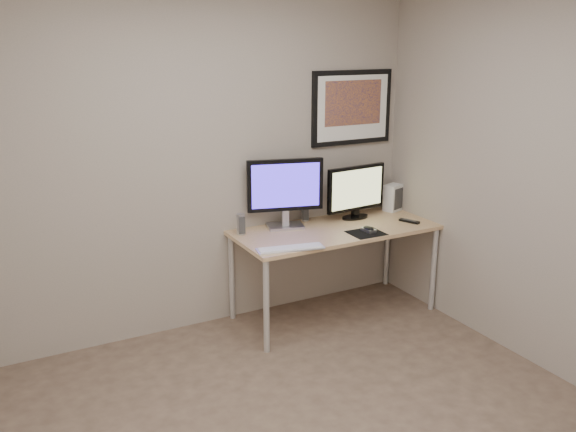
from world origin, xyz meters
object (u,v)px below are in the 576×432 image
desk (335,236)px  framed_art (352,107)px  monitor_large (285,190)px  fan_unit (393,198)px  keyboard (290,248)px  speaker_left (241,224)px  speaker_right (305,211)px  monitor_tv (356,191)px

desk → framed_art: (0.35, 0.33, 0.96)m
monitor_large → fan_unit: bearing=15.1°
desk → keyboard: bearing=-153.4°
framed_art → fan_unit: framed_art is taller
monitor_large → speaker_left: (-0.38, 0.00, -0.22)m
monitor_large → keyboard: bearing=-98.9°
speaker_right → monitor_large: bearing=-136.6°
framed_art → speaker_right: bearing=-175.3°
monitor_tv → monitor_large: bearing=170.4°
speaker_left → keyboard: 0.51m
speaker_right → fan_unit: (0.82, -0.09, 0.03)m
desk → fan_unit: fan_unit is taller
framed_art → monitor_large: size_ratio=1.28×
desk → monitor_tv: size_ratio=2.84×
fan_unit → keyboard: bearing=-178.0°
speaker_left → keyboard: bearing=-65.2°
framed_art → fan_unit: size_ratio=3.27×
framed_art → speaker_left: 1.35m
desk → speaker_right: 0.35m
speaker_left → keyboard: (0.17, -0.48, -0.07)m
desk → monitor_large: monitor_large is taller
framed_art → monitor_tv: bearing=-108.0°
framed_art → monitor_tv: 0.68m
desk → keyboard: 0.62m
desk → monitor_large: size_ratio=2.72×
framed_art → monitor_large: bearing=-169.5°
desk → monitor_tv: bearing=27.9°
framed_art → speaker_left: size_ratio=4.71×
monitor_large → keyboard: (-0.21, -0.48, -0.29)m
monitor_large → keyboard: monitor_large is taller
monitor_tv → desk: bearing=-157.1°
speaker_right → keyboard: 0.73m
framed_art → speaker_right: 0.93m
speaker_right → keyboard: speaker_right is taller
speaker_right → speaker_left: bearing=-149.6°
keyboard → fan_unit: bearing=32.3°
desk → fan_unit: (0.72, 0.20, 0.18)m
monitor_tv → keyboard: (-0.84, -0.43, -0.23)m
speaker_left → fan_unit: size_ratio=0.69×
monitor_large → monitor_tv: bearing=10.5°
monitor_large → fan_unit: size_ratio=2.56×
speaker_left → fan_unit: bearing=5.6°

